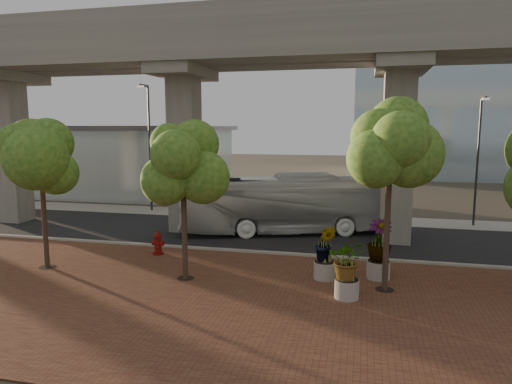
# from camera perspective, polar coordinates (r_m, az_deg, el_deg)

# --- Properties ---
(ground) EXTENTS (160.00, 160.00, 0.00)m
(ground) POSITION_cam_1_polar(r_m,az_deg,el_deg) (24.38, 2.80, -6.59)
(ground) COLOR #3D392C
(ground) RESTS_ON ground
(brick_plaza) EXTENTS (70.00, 13.00, 0.06)m
(brick_plaza) POSITION_cam_1_polar(r_m,az_deg,el_deg) (16.94, -2.31, -13.17)
(brick_plaza) COLOR brown
(brick_plaza) RESTS_ON ground
(asphalt_road) EXTENTS (90.00, 8.00, 0.04)m
(asphalt_road) POSITION_cam_1_polar(r_m,az_deg,el_deg) (26.29, 3.61, -5.47)
(asphalt_road) COLOR black
(asphalt_road) RESTS_ON ground
(curb_strip) EXTENTS (70.00, 0.25, 0.16)m
(curb_strip) POSITION_cam_1_polar(r_m,az_deg,el_deg) (22.47, 1.86, -7.65)
(curb_strip) COLOR #9D9B93
(curb_strip) RESTS_ON ground
(far_sidewalk) EXTENTS (90.00, 3.00, 0.06)m
(far_sidewalk) POSITION_cam_1_polar(r_m,az_deg,el_deg) (31.60, 5.30, -3.16)
(far_sidewalk) COLOR #9D9B93
(far_sidewalk) RESTS_ON ground
(transit_viaduct) EXTENTS (72.00, 5.60, 12.40)m
(transit_viaduct) POSITION_cam_1_polar(r_m,az_deg,el_deg) (25.59, 3.75, 10.56)
(transit_viaduct) COLOR gray
(transit_viaduct) RESTS_ON ground
(station_pavilion) EXTENTS (23.00, 13.00, 6.30)m
(station_pavilion) POSITION_cam_1_polar(r_m,az_deg,el_deg) (46.21, -18.44, 4.00)
(station_pavilion) COLOR #A6B9BE
(station_pavilion) RESTS_ON ground
(transit_bus) EXTENTS (12.57, 6.55, 3.42)m
(transit_bus) POSITION_cam_1_polar(r_m,az_deg,el_deg) (26.70, 3.68, -1.55)
(transit_bus) COLOR silver
(transit_bus) RESTS_ON ground
(fire_hydrant) EXTENTS (0.58, 0.52, 1.16)m
(fire_hydrant) POSITION_cam_1_polar(r_m,az_deg,el_deg) (22.72, -12.16, -6.26)
(fire_hydrant) COLOR maroon
(fire_hydrant) RESTS_ON ground
(planter_front) EXTENTS (1.96, 1.96, 2.16)m
(planter_front) POSITION_cam_1_polar(r_m,az_deg,el_deg) (16.82, 11.37, -8.67)
(planter_front) COLOR #A09991
(planter_front) RESTS_ON ground
(planter_right) EXTENTS (2.28, 2.28, 2.44)m
(planter_right) POSITION_cam_1_polar(r_m,az_deg,el_deg) (19.18, 15.16, -6.19)
(planter_right) COLOR gray
(planter_right) RESTS_ON ground
(planter_left) EXTENTS (2.02, 2.02, 2.22)m
(planter_left) POSITION_cam_1_polar(r_m,az_deg,el_deg) (18.75, 8.65, -6.74)
(planter_left) COLOR #A5A295
(planter_left) RESTS_ON ground
(street_tree_far_west) EXTENTS (3.96, 3.96, 6.48)m
(street_tree_far_west) POSITION_cam_1_polar(r_m,az_deg,el_deg) (21.59, -25.34, 3.45)
(street_tree_far_west) COLOR #4D392C
(street_tree_far_west) RESTS_ON ground
(street_tree_near_west) EXTENTS (3.77, 3.77, 6.39)m
(street_tree_near_west) POSITION_cam_1_polar(r_m,az_deg,el_deg) (18.22, -9.13, 3.38)
(street_tree_near_west) COLOR #4D392C
(street_tree_near_west) RESTS_ON ground
(street_tree_near_east) EXTENTS (4.09, 4.09, 7.33)m
(street_tree_near_east) POSITION_cam_1_polar(r_m,az_deg,el_deg) (17.34, 16.45, 5.54)
(street_tree_near_east) COLOR #4D392C
(street_tree_near_east) RESTS_ON ground
(streetlamp_west) EXTENTS (0.45, 1.32, 9.13)m
(streetlamp_west) POSITION_cam_1_polar(r_m,az_deg,el_deg) (34.18, -13.26, 6.45)
(streetlamp_west) COLOR #2D2E33
(streetlamp_west) RESTS_ON ground
(streetlamp_east) EXTENTS (0.39, 1.15, 7.96)m
(streetlamp_east) POSITION_cam_1_polar(r_m,az_deg,el_deg) (31.25, 26.05, 4.47)
(streetlamp_east) COLOR #2A2A2E
(streetlamp_east) RESTS_ON ground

